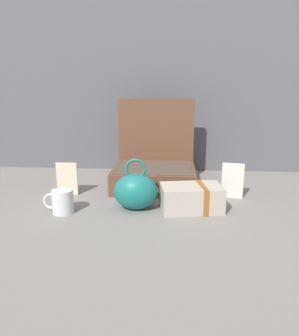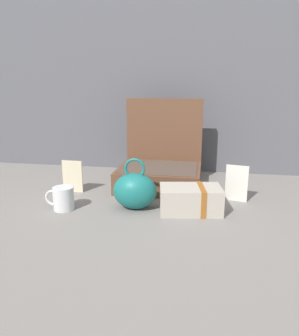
# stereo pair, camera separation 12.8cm
# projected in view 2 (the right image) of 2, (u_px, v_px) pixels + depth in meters

# --- Properties ---
(ground_plane) EXTENTS (6.00, 6.00, 0.00)m
(ground_plane) POSITION_uv_depth(u_px,v_px,m) (149.00, 204.00, 1.34)
(ground_plane) COLOR slate
(back_wall) EXTENTS (3.20, 0.06, 1.40)m
(back_wall) POSITION_uv_depth(u_px,v_px,m) (168.00, 41.00, 1.72)
(back_wall) COLOR #56565B
(back_wall) RESTS_ON ground_plane
(open_suitcase) EXTENTS (0.38, 0.33, 0.41)m
(open_suitcase) POSITION_uv_depth(u_px,v_px,m) (160.00, 168.00, 1.57)
(open_suitcase) COLOR brown
(open_suitcase) RESTS_ON ground_plane
(teal_pouch_handbag) EXTENTS (0.18, 0.13, 0.21)m
(teal_pouch_handbag) POSITION_uv_depth(u_px,v_px,m) (135.00, 191.00, 1.28)
(teal_pouch_handbag) COLOR #196B66
(teal_pouch_handbag) RESTS_ON ground_plane
(cream_toiletry_bag) EXTENTS (0.25, 0.18, 0.10)m
(cream_toiletry_bag) POSITION_uv_depth(u_px,v_px,m) (191.00, 199.00, 1.25)
(cream_toiletry_bag) COLOR #B2A899
(cream_toiletry_bag) RESTS_ON ground_plane
(coffee_mug) EXTENTS (0.12, 0.08, 0.09)m
(coffee_mug) POSITION_uv_depth(u_px,v_px,m) (63.00, 198.00, 1.27)
(coffee_mug) COLOR silver
(coffee_mug) RESTS_ON ground_plane
(info_card_left) EXTENTS (0.09, 0.02, 0.15)m
(info_card_left) POSITION_uv_depth(u_px,v_px,m) (237.00, 183.00, 1.36)
(info_card_left) COLOR silver
(info_card_left) RESTS_ON ground_plane
(poster_card_right) EXTENTS (0.09, 0.01, 0.15)m
(poster_card_right) POSITION_uv_depth(u_px,v_px,m) (73.00, 176.00, 1.47)
(poster_card_right) COLOR beige
(poster_card_right) RESTS_ON ground_plane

